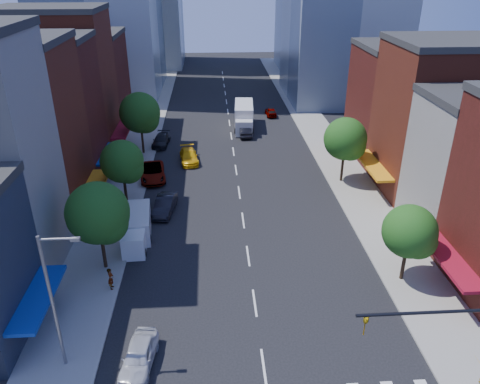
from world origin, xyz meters
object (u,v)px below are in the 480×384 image
object	(u,v)px
parked_car_second	(165,205)
taxi	(189,156)
traffic_car_far	(271,112)
pedestrian_near	(111,278)
parked_car_front	(139,356)
cargo_van_near	(135,237)
box_truck	(244,117)
parked_car_third	(153,172)
pedestrian_far	(120,220)
traffic_car_oncoming	(245,130)
parked_car_rear	(161,140)
cargo_van_far	(139,224)

from	to	relation	value
parked_car_second	taxi	bearing A→B (deg)	89.53
traffic_car_far	pedestrian_near	size ratio (longest dim) A/B	2.19
parked_car_front	cargo_van_near	bearing A→B (deg)	105.30
taxi	box_truck	size ratio (longest dim) A/B	0.57
parked_car_third	pedestrian_near	size ratio (longest dim) A/B	3.29
parked_car_third	box_truck	bearing A→B (deg)	48.61
parked_car_second	pedestrian_far	bearing A→B (deg)	-132.11
parked_car_third	taxi	distance (m)	6.17
parked_car_second	traffic_car_oncoming	world-z (taller)	parked_car_second
pedestrian_far	pedestrian_near	bearing A→B (deg)	20.62
traffic_car_far	pedestrian_far	distance (m)	38.72
traffic_car_oncoming	pedestrian_far	size ratio (longest dim) A/B	2.72
cargo_van_near	pedestrian_near	distance (m)	5.88
pedestrian_near	pedestrian_far	distance (m)	8.79
traffic_car_oncoming	pedestrian_far	bearing A→B (deg)	61.02
parked_car_third	pedestrian_far	size ratio (longest dim) A/B	3.32
parked_car_third	box_truck	xyz separation A→B (m)	(11.54, 17.44, 0.84)
taxi	pedestrian_far	bearing A→B (deg)	-116.97
parked_car_front	parked_car_third	xyz separation A→B (m)	(-2.00, 27.42, 0.05)
traffic_car_far	parked_car_third	bearing A→B (deg)	53.77
parked_car_front	parked_car_rear	xyz separation A→B (m)	(-2.00, 38.21, -0.05)
parked_car_third	parked_car_rear	bearing A→B (deg)	82.10
traffic_car_oncoming	pedestrian_near	distance (m)	36.15
taxi	pedestrian_far	xyz separation A→B (m)	(-5.69, -15.95, 0.29)
parked_car_rear	box_truck	xyz separation A→B (m)	(11.54, 6.65, 0.94)
taxi	pedestrian_near	bearing A→B (deg)	-108.53
traffic_car_far	parked_car_front	bearing A→B (deg)	73.13
cargo_van_near	cargo_van_far	distance (m)	2.14
parked_car_rear	traffic_car_far	size ratio (longest dim) A/B	1.25
parked_car_second	box_truck	distance (m)	27.17
traffic_car_far	cargo_van_far	bearing A→B (deg)	64.05
cargo_van_far	taxi	distance (m)	17.21
parked_car_front	taxi	world-z (taller)	parked_car_front
parked_car_front	pedestrian_near	world-z (taller)	pedestrian_near
pedestrian_far	parked_car_front	bearing A→B (deg)	28.56
cargo_van_near	pedestrian_near	size ratio (longest dim) A/B	2.71
parked_car_front	taxi	xyz separation A→B (m)	(1.89, 32.20, -0.02)
traffic_car_far	box_truck	size ratio (longest dim) A/B	0.44
pedestrian_far	parked_car_second	bearing A→B (deg)	145.34
traffic_car_oncoming	pedestrian_near	size ratio (longest dim) A/B	2.70
pedestrian_near	pedestrian_far	world-z (taller)	pedestrian_near
traffic_car_oncoming	cargo_van_near	bearing A→B (deg)	66.64
parked_car_second	pedestrian_near	distance (m)	12.31
pedestrian_far	cargo_van_far	bearing A→B (deg)	81.05
parked_car_rear	cargo_van_far	xyz separation A→B (m)	(0.01, -22.78, 0.39)
cargo_van_near	parked_car_rear	bearing A→B (deg)	87.66
parked_car_second	cargo_van_far	distance (m)	4.48
parked_car_rear	cargo_van_far	bearing A→B (deg)	-85.13
box_truck	traffic_car_far	bearing A→B (deg)	54.27
cargo_van_near	taxi	xyz separation A→B (m)	(3.89, 18.91, -0.26)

